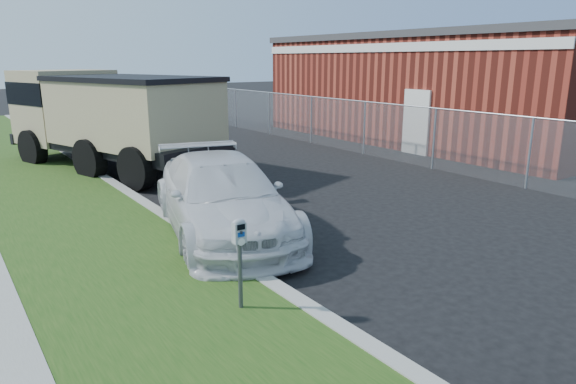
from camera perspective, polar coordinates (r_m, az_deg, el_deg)
ground at (r=9.18m, az=10.87°, el=-6.08°), size 120.00×120.00×0.00m
streetside at (r=8.55m, az=-28.17°, el=-8.72°), size 6.12×50.00×0.15m
chainlink_fence at (r=17.91m, az=8.53°, el=8.19°), size 0.06×30.06×30.00m
brick_building at (r=22.97m, az=18.02°, el=11.17°), size 9.20×14.20×4.17m
parking_meter at (r=6.38m, az=-5.42°, el=-5.81°), size 0.17×0.12×1.20m
white_wagon at (r=9.61m, az=-7.52°, el=-0.49°), size 3.21×5.31×1.44m
dump_truck at (r=16.25m, az=-19.42°, el=8.13°), size 4.82×7.76×2.86m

